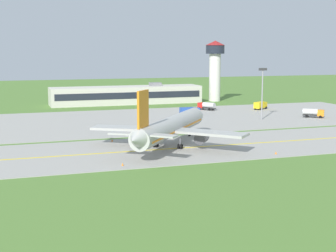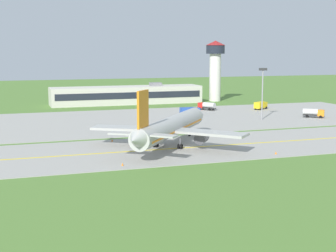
# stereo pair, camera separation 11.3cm
# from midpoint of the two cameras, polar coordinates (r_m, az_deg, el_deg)

# --- Properties ---
(ground_plane) EXTENTS (500.00, 500.00, 0.00)m
(ground_plane) POSITION_cam_midpoint_polar(r_m,az_deg,el_deg) (99.43, 2.45, -2.56)
(ground_plane) COLOR #517A33
(taxiway_strip) EXTENTS (240.00, 28.00, 0.10)m
(taxiway_strip) POSITION_cam_midpoint_polar(r_m,az_deg,el_deg) (99.42, 2.45, -2.53)
(taxiway_strip) COLOR #9E9B93
(taxiway_strip) RESTS_ON ground
(apron_pad) EXTENTS (140.00, 52.00, 0.10)m
(apron_pad) POSITION_cam_midpoint_polar(r_m,az_deg,el_deg) (141.75, 0.15, 0.86)
(apron_pad) COLOR #9E9B93
(apron_pad) RESTS_ON ground
(taxiway_centreline) EXTENTS (220.00, 0.60, 0.01)m
(taxiway_centreline) POSITION_cam_midpoint_polar(r_m,az_deg,el_deg) (99.41, 2.45, -2.50)
(taxiway_centreline) COLOR yellow
(taxiway_centreline) RESTS_ON taxiway_strip
(airplane_lead) EXTENTS (29.24, 33.45, 12.70)m
(airplane_lead) POSITION_cam_midpoint_polar(r_m,az_deg,el_deg) (99.48, 0.24, -0.13)
(airplane_lead) COLOR #ADADA8
(airplane_lead) RESTS_ON ground
(service_truck_baggage) EXTENTS (5.03, 6.13, 2.65)m
(service_truck_baggage) POSITION_cam_midpoint_polar(r_m,az_deg,el_deg) (162.77, 4.48, 2.38)
(service_truck_baggage) COLOR red
(service_truck_baggage) RESTS_ON ground
(service_truck_fuel) EXTENTS (6.11, 5.07, 2.60)m
(service_truck_fuel) POSITION_cam_midpoint_polar(r_m,az_deg,el_deg) (166.88, 10.67, 2.41)
(service_truck_fuel) COLOR yellow
(service_truck_fuel) RESTS_ON ground
(service_truck_catering) EXTENTS (6.09, 2.56, 2.60)m
(service_truck_catering) POSITION_cam_midpoint_polar(r_m,az_deg,el_deg) (148.07, 2.51, 1.76)
(service_truck_catering) COLOR #264CA5
(service_truck_catering) RESTS_ON ground
(service_truck_pushback) EXTENTS (5.95, 5.38, 2.65)m
(service_truck_pushback) POSITION_cam_midpoint_polar(r_m,az_deg,el_deg) (150.02, 16.51, 1.50)
(service_truck_pushback) COLOR orange
(service_truck_pushback) RESTS_ON ground
(terminal_building) EXTENTS (55.80, 11.34, 7.64)m
(terminal_building) POSITION_cam_midpoint_polar(r_m,az_deg,el_deg) (182.74, -4.83, 3.60)
(terminal_building) COLOR beige
(terminal_building) RESTS_ON ground
(control_tower) EXTENTS (7.60, 7.60, 23.36)m
(control_tower) POSITION_cam_midpoint_polar(r_m,az_deg,el_deg) (192.43, 5.46, 7.13)
(control_tower) COLOR silver
(control_tower) RESTS_ON ground
(apron_light_mast) EXTENTS (2.40, 0.50, 14.70)m
(apron_light_mast) POSITION_cam_midpoint_polar(r_m,az_deg,el_deg) (141.14, 10.88, 4.45)
(apron_light_mast) COLOR gray
(apron_light_mast) RESTS_ON ground
(traffic_cone_near_edge) EXTENTS (0.44, 0.44, 0.60)m
(traffic_cone_near_edge) POSITION_cam_midpoint_polar(r_m,az_deg,el_deg) (95.21, 12.39, -3.08)
(traffic_cone_near_edge) COLOR orange
(traffic_cone_near_edge) RESTS_ON ground
(traffic_cone_mid_edge) EXTENTS (0.44, 0.44, 0.60)m
(traffic_cone_mid_edge) POSITION_cam_midpoint_polar(r_m,az_deg,el_deg) (106.48, -6.54, -1.69)
(traffic_cone_mid_edge) COLOR orange
(traffic_cone_mid_edge) RESTS_ON ground
(traffic_cone_far_edge) EXTENTS (0.44, 0.44, 0.60)m
(traffic_cone_far_edge) POSITION_cam_midpoint_polar(r_m,az_deg,el_deg) (84.07, -5.33, -4.47)
(traffic_cone_far_edge) COLOR orange
(traffic_cone_far_edge) RESTS_ON ground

